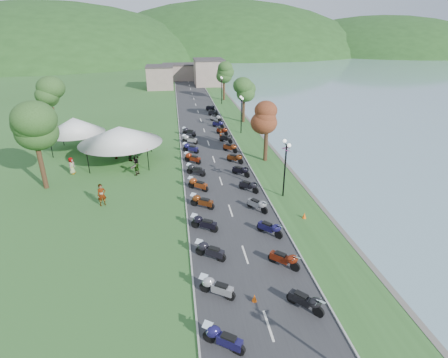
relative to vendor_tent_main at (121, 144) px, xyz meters
name	(u,v)px	position (x,y,z in m)	size (l,w,h in m)	color
road	(204,130)	(10.01, 11.24, -1.99)	(7.00, 120.00, 0.02)	#303033
hills_backdrop	(179,53)	(10.01, 171.24, -2.00)	(360.00, 120.00, 76.00)	#285621
far_building	(181,74)	(8.01, 56.24, 0.50)	(18.00, 16.00, 5.00)	gray
moto_row_left	(201,202)	(7.70, -11.93, -1.45)	(2.60, 43.85, 1.10)	#331411
moto_row_right	(232,153)	(12.22, -0.27, -1.45)	(2.60, 49.70, 1.10)	#331411
vendor_tent_main	(121,144)	(0.00, 0.00, 0.00)	(5.93, 5.93, 4.00)	silver
vendor_tent_side	(76,134)	(-5.80, 4.71, 0.00)	(4.52, 4.52, 4.00)	silver
tree_park_left	(36,139)	(-6.24, -5.97, 2.75)	(3.42, 3.42, 9.51)	#366127
tree_lakeside	(267,127)	(15.65, -1.85, 1.85)	(2.77, 2.77, 7.69)	#366127
pedestrian_a	(103,205)	(-0.42, -10.28, -2.00)	(0.70, 0.51, 1.93)	slate
pedestrian_b	(135,158)	(1.18, 0.92, -2.00)	(0.82, 0.45, 1.69)	slate
pedestrian_c	(116,158)	(-0.93, 1.19, -2.00)	(1.26, 0.52, 1.95)	slate
traffic_cone_near	(254,298)	(9.68, -22.99, -1.77)	(0.29, 0.29, 0.46)	#F2590C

